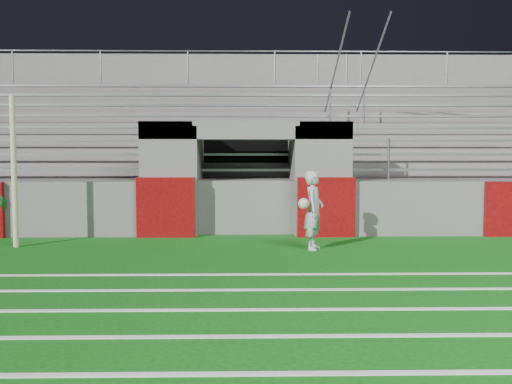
{
  "coord_description": "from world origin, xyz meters",
  "views": [
    {
      "loc": [
        -0.01,
        -9.78,
        1.91
      ],
      "look_at": [
        0.2,
        1.8,
        1.1
      ],
      "focal_mm": 40.0,
      "sensor_mm": 36.0,
      "label": 1
    }
  ],
  "objects": [
    {
      "name": "ground",
      "position": [
        0.0,
        0.0,
        0.0
      ],
      "size": [
        90.0,
        90.0,
        0.0
      ],
      "primitive_type": "plane",
      "color": "#0D5210",
      "rests_on": "ground"
    },
    {
      "name": "field_post",
      "position": [
        -4.65,
        1.72,
        1.52
      ],
      "size": [
        0.11,
        0.11,
        3.03
      ],
      "primitive_type": "cylinder",
      "color": "beige",
      "rests_on": "ground"
    },
    {
      "name": "field_markings",
      "position": [
        0.0,
        -5.0,
        0.01
      ],
      "size": [
        28.0,
        8.09,
        0.01
      ],
      "color": "white",
      "rests_on": "ground"
    },
    {
      "name": "stadium_structure",
      "position": [
        0.0,
        7.97,
        1.49
      ],
      "size": [
        26.0,
        8.48,
        5.42
      ],
      "color": "#585653",
      "rests_on": "ground"
    },
    {
      "name": "goalkeeper_with_ball",
      "position": [
        1.32,
        1.3,
        0.78
      ],
      "size": [
        0.59,
        0.66,
        1.55
      ],
      "color": "#ABB2B5",
      "rests_on": "ground"
    }
  ]
}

